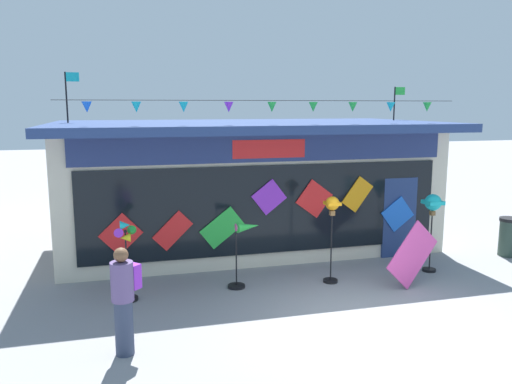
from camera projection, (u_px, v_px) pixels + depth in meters
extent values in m
plane|color=gray|center=(364.00, 318.00, 9.11)|extent=(80.00, 80.00, 0.00)
cube|color=beige|center=(245.00, 186.00, 13.96)|extent=(9.44, 4.61, 3.14)
cube|color=navy|center=(249.00, 126.00, 13.23)|extent=(9.84, 5.55, 0.20)
cube|color=navy|center=(269.00, 149.00, 11.52)|extent=(8.69, 0.08, 0.60)
cube|color=red|center=(269.00, 149.00, 11.49)|extent=(1.70, 0.04, 0.42)
cube|color=black|center=(268.00, 210.00, 11.76)|extent=(8.50, 0.06, 2.06)
cube|color=navy|center=(399.00, 218.00, 12.68)|extent=(0.90, 0.07, 2.00)
cube|color=red|center=(121.00, 234.00, 10.92)|extent=(0.95, 0.03, 0.94)
cube|color=red|center=(173.00, 231.00, 11.20)|extent=(0.91, 0.03, 0.90)
cube|color=green|center=(222.00, 228.00, 11.48)|extent=(1.04, 0.03, 0.97)
cube|color=purple|center=(269.00, 197.00, 11.65)|extent=(0.85, 0.03, 0.84)
cube|color=red|center=(314.00, 199.00, 11.95)|extent=(0.93, 0.03, 0.93)
cube|color=orange|center=(357.00, 194.00, 12.22)|extent=(0.81, 0.03, 0.88)
cube|color=blue|center=(398.00, 214.00, 12.59)|extent=(0.91, 0.03, 0.90)
cylinder|color=black|center=(272.00, 100.00, 11.12)|extent=(9.06, 0.01, 0.01)
cone|color=blue|center=(87.00, 107.00, 10.16)|extent=(0.20, 0.20, 0.22)
cone|color=#19B7BC|center=(136.00, 107.00, 10.41)|extent=(0.20, 0.20, 0.22)
cone|color=#19B7BC|center=(184.00, 107.00, 10.65)|extent=(0.20, 0.20, 0.22)
cone|color=purple|center=(229.00, 107.00, 10.89)|extent=(0.20, 0.20, 0.22)
cone|color=green|center=(272.00, 107.00, 11.14)|extent=(0.20, 0.20, 0.22)
cone|color=green|center=(313.00, 107.00, 11.38)|extent=(0.20, 0.20, 0.22)
cone|color=green|center=(353.00, 107.00, 11.63)|extent=(0.20, 0.20, 0.22)
cone|color=#19B7BC|center=(391.00, 107.00, 11.87)|extent=(0.20, 0.20, 0.22)
cone|color=green|center=(427.00, 107.00, 12.12)|extent=(0.20, 0.20, 0.22)
cylinder|color=black|center=(66.00, 97.00, 12.43)|extent=(0.04, 0.04, 1.23)
cube|color=#19B7BC|center=(72.00, 77.00, 12.39)|extent=(0.32, 0.02, 0.22)
cylinder|color=black|center=(394.00, 104.00, 14.71)|extent=(0.04, 0.04, 0.96)
cube|color=green|center=(400.00, 91.00, 14.70)|extent=(0.32, 0.02, 0.22)
cylinder|color=black|center=(128.00, 299.00, 9.93)|extent=(0.38, 0.38, 0.06)
cylinder|color=black|center=(127.00, 266.00, 9.82)|extent=(0.03, 0.03, 1.39)
cylinder|color=black|center=(125.00, 231.00, 9.67)|extent=(0.06, 0.04, 0.06)
cone|color=green|center=(132.00, 231.00, 9.70)|extent=(0.18, 0.19, 0.18)
cone|color=#19B7BC|center=(125.00, 225.00, 9.65)|extent=(0.19, 0.18, 0.18)
cone|color=purple|center=(119.00, 232.00, 9.64)|extent=(0.18, 0.19, 0.18)
cone|color=yellow|center=(125.00, 238.00, 9.69)|extent=(0.19, 0.18, 0.18)
cylinder|color=black|center=(236.00, 286.00, 10.63)|extent=(0.36, 0.36, 0.06)
cylinder|color=black|center=(236.00, 258.00, 10.52)|extent=(0.03, 0.03, 1.29)
cone|color=green|center=(248.00, 227.00, 10.48)|extent=(0.55, 0.33, 0.20)
cylinder|color=#EA4CA3|center=(236.00, 227.00, 10.42)|extent=(0.03, 0.16, 0.16)
cylinder|color=black|center=(330.00, 281.00, 10.96)|extent=(0.31, 0.31, 0.06)
cylinder|color=black|center=(331.00, 247.00, 10.83)|extent=(0.03, 0.03, 1.58)
sphere|color=orange|center=(332.00, 203.00, 10.68)|extent=(0.29, 0.29, 0.29)
cube|color=orange|center=(332.00, 203.00, 10.68)|extent=(0.30, 0.30, 0.06)
cube|color=brown|center=(332.00, 213.00, 10.71)|extent=(0.10, 0.10, 0.10)
cylinder|color=black|center=(429.00, 270.00, 11.69)|extent=(0.30, 0.30, 0.06)
cylinder|color=black|center=(431.00, 241.00, 11.57)|extent=(0.03, 0.03, 1.42)
sphere|color=#19B7BC|center=(433.00, 202.00, 11.42)|extent=(0.37, 0.37, 0.37)
cube|color=#19B7BC|center=(433.00, 202.00, 11.42)|extent=(0.38, 0.38, 0.08)
cube|color=brown|center=(432.00, 213.00, 11.46)|extent=(0.10, 0.10, 0.10)
cylinder|color=#333D56|center=(124.00, 327.00, 7.71)|extent=(0.28, 0.28, 0.86)
cylinder|color=#604C7F|center=(122.00, 281.00, 7.59)|extent=(0.34, 0.34, 0.60)
sphere|color=brown|center=(121.00, 255.00, 7.52)|extent=(0.22, 0.22, 0.22)
cube|color=purple|center=(132.00, 276.00, 7.75)|extent=(0.29, 0.30, 0.38)
cylinder|color=#2D4238|center=(509.00, 238.00, 12.84)|extent=(0.48, 0.48, 0.90)
cylinder|color=black|center=(511.00, 220.00, 12.75)|extent=(0.52, 0.52, 0.08)
cube|color=#EA4CA3|center=(412.00, 254.00, 10.61)|extent=(1.38, 0.37, 1.38)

